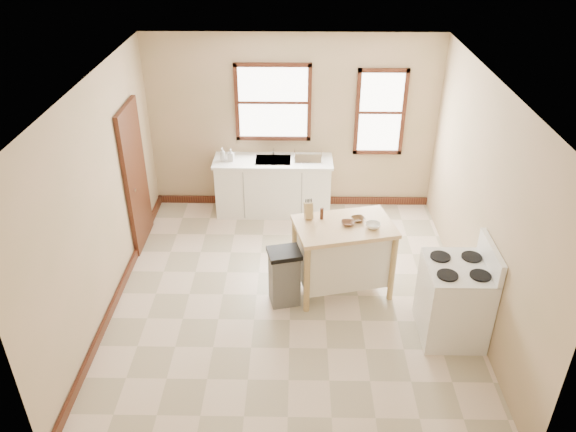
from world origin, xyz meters
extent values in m
plane|color=beige|center=(0.00, 0.00, 0.00)|extent=(5.00, 5.00, 0.00)
plane|color=white|center=(0.00, 0.00, 2.80)|extent=(5.00, 5.00, 0.00)
cube|color=tan|center=(0.00, 2.50, 1.40)|extent=(4.50, 0.04, 2.80)
cube|color=tan|center=(-2.25, 0.00, 1.40)|extent=(0.04, 5.00, 2.80)
cube|color=tan|center=(2.25, 0.00, 1.40)|extent=(0.04, 5.00, 2.80)
cube|color=#3A130F|center=(-2.21, 1.30, 1.05)|extent=(0.06, 0.90, 2.10)
cube|color=#3A130F|center=(0.00, 2.47, 0.06)|extent=(4.50, 0.04, 0.12)
cube|color=#3A130F|center=(-2.22, 0.00, 0.06)|extent=(0.04, 5.00, 0.12)
cylinder|color=silver|center=(-0.30, 2.38, 1.03)|extent=(0.03, 0.03, 0.22)
imported|color=#B2B2B2|center=(-1.08, 2.15, 1.03)|extent=(0.10, 0.10, 0.22)
imported|color=#B2B2B2|center=(-0.95, 2.17, 1.02)|extent=(0.10, 0.10, 0.19)
cylinder|color=#442112|center=(0.39, 0.29, 1.06)|extent=(0.05, 0.05, 0.15)
imported|color=brown|center=(0.70, 0.16, 1.01)|extent=(0.16, 0.16, 0.04)
imported|color=brown|center=(0.84, 0.25, 1.01)|extent=(0.21, 0.21, 0.04)
imported|color=white|center=(1.01, 0.09, 1.02)|extent=(0.22, 0.22, 0.06)
camera|label=1|loc=(0.07, -5.78, 4.57)|focal=35.00mm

